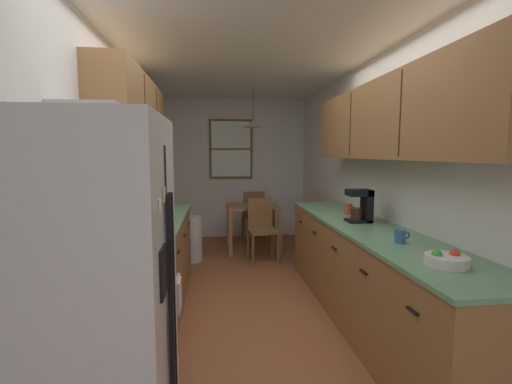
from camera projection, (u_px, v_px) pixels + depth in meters
The scene contains 25 objects.
ground_plane at pixel (248, 288), 4.06m from camera, with size 12.00×12.00×0.00m, color brown.
wall_left at pixel (123, 179), 3.77m from camera, with size 0.10×9.00×2.55m, color silver.
wall_right at pixel (363, 177), 4.08m from camera, with size 0.10×9.00×2.55m, color silver.
wall_back at pixel (235, 168), 6.54m from camera, with size 4.40×0.10×2.55m, color silver.
ceiling_slab at pixel (248, 57), 3.78m from camera, with size 4.40×9.00×0.08m, color white.
refrigerator at pixel (93, 299), 1.67m from camera, with size 0.73×0.74×1.72m.
stove_range at pixel (125, 311), 2.41m from camera, with size 0.66×0.64×1.10m.
microwave_over_range at pixel (99, 132), 2.27m from camera, with size 0.39×0.63×0.32m.
counter_left at pixel (155, 259), 3.66m from camera, with size 0.64×1.89×0.90m.
upper_cabinets_left at pixel (135, 116), 3.44m from camera, with size 0.33×1.97×0.73m.
counter_right at pixel (366, 274), 3.22m from camera, with size 0.64×3.20×0.90m.
upper_cabinets_right at pixel (389, 120), 3.04m from camera, with size 0.33×2.88×0.68m.
dining_table at pixel (253, 213), 5.62m from camera, with size 0.82×0.72×0.73m.
dining_chair_near at pixel (262, 226), 5.08m from camera, with size 0.44×0.44×0.90m.
dining_chair_far at pixel (254, 213), 6.20m from camera, with size 0.41×0.41×0.90m.
pendant_light at pixel (253, 124), 5.47m from camera, with size 0.31×0.31×0.59m.
back_window at pixel (231, 149), 6.42m from camera, with size 0.79×0.05×1.08m.
trash_bin at pixel (193, 239), 5.07m from camera, with size 0.28×0.28×0.65m, color silver.
storage_canister at pixel (141, 218), 3.00m from camera, with size 0.11×0.11×0.20m.
dish_towel at pixel (179, 296), 2.61m from camera, with size 0.02×0.16×0.24m, color white.
coffee_maker at pixel (362, 205), 3.34m from camera, with size 0.22×0.18×0.31m.
mug_by_coffeemaker at pixel (349, 209), 3.79m from camera, with size 0.12×0.08×0.11m.
mug_spare at pixel (400, 236), 2.56m from camera, with size 0.11×0.08×0.10m.
fruit_bowl at pixel (446, 259), 2.04m from camera, with size 0.24×0.24×0.09m.
table_serving_bowl at pixel (257, 203), 5.66m from camera, with size 0.19×0.19×0.06m, color #4C7299.
Camera 1 is at (-0.37, -2.90, 1.55)m, focal length 24.66 mm.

